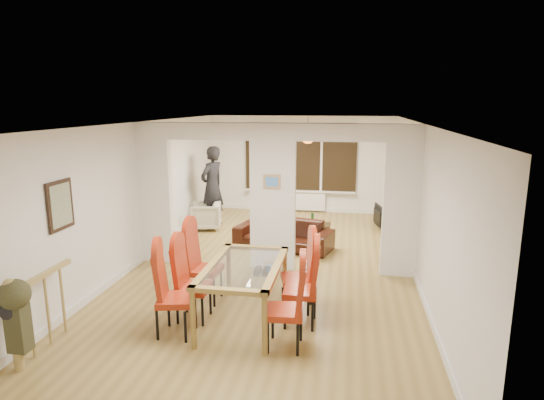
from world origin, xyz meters
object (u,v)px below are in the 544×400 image
(dining_table, at_px, (244,293))
(television, at_px, (377,217))
(dining_chair_rb, at_px, (300,285))
(armchair, at_px, (206,216))
(dining_chair_la, at_px, (175,293))
(sofa, at_px, (283,234))
(dining_chair_ra, at_px, (285,305))
(bowl, at_px, (315,223))
(dining_chair_lc, at_px, (205,265))
(dining_chair_lb, at_px, (193,282))
(person, at_px, (212,186))
(dining_chair_rc, at_px, (297,273))
(coffee_table, at_px, (311,228))
(bottle, at_px, (312,218))

(dining_table, height_order, television, dining_table)
(dining_chair_rb, bearing_deg, armchair, 119.85)
(dining_table, bearing_deg, armchair, 114.09)
(dining_chair_la, relative_size, sofa, 0.57)
(dining_chair_rb, distance_m, armchair, 5.15)
(television, bearing_deg, dining_chair_ra, 153.38)
(dining_chair_rb, relative_size, sofa, 0.55)
(armchair, distance_m, bowl, 2.59)
(dining_chair_lc, bearing_deg, bowl, 75.22)
(television, bearing_deg, dining_chair_lc, 136.21)
(dining_chair_lc, bearing_deg, television, 63.28)
(dining_table, distance_m, armchair, 4.82)
(dining_chair_ra, height_order, sofa, dining_chair_ra)
(dining_chair_lc, bearing_deg, dining_chair_rb, -14.80)
(dining_chair_lb, height_order, dining_chair_lc, dining_chair_lc)
(person, distance_m, bowl, 2.64)
(dining_chair_ra, bearing_deg, dining_table, 133.09)
(person, relative_size, bowl, 9.17)
(dining_chair_rc, bearing_deg, person, 106.15)
(dining_chair_rc, bearing_deg, armchair, 109.15)
(coffee_table, relative_size, bottle, 3.54)
(sofa, distance_m, person, 2.54)
(dining_chair_ra, bearing_deg, dining_chair_rb, 74.35)
(dining_chair_ra, bearing_deg, dining_chair_lc, 135.89)
(dining_chair_lb, height_order, person, person)
(dining_chair_lc, xyz_separation_m, sofa, (0.78, 2.76, -0.28))
(dining_table, relative_size, bottle, 6.79)
(person, relative_size, bottle, 7.55)
(dining_chair_la, xyz_separation_m, dining_chair_rb, (1.54, 0.54, -0.01))
(sofa, xyz_separation_m, bowl, (0.56, 1.19, -0.06))
(dining_chair_rb, distance_m, dining_chair_rc, 0.45)
(dining_chair_rc, relative_size, armchair, 1.58)
(dining_chair_rc, height_order, coffee_table, dining_chair_rc)
(bottle, bearing_deg, dining_chair_lb, -104.91)
(dining_chair_lc, xyz_separation_m, coffee_table, (1.24, 3.95, -0.47))
(dining_chair_rb, height_order, sofa, dining_chair_rb)
(dining_chair_la, height_order, coffee_table, dining_chair_la)
(dining_chair_rc, bearing_deg, dining_table, -159.41)
(dining_chair_la, relative_size, dining_chair_rb, 1.02)
(sofa, distance_m, armchair, 2.30)
(television, relative_size, bottle, 3.55)
(dining_chair_rc, bearing_deg, dining_chair_la, -160.50)
(dining_chair_la, bearing_deg, dining_chair_lc, 74.75)
(dining_chair_lb, height_order, dining_chair_rb, dining_chair_rb)
(dining_chair_rc, relative_size, coffee_table, 1.22)
(armchair, height_order, bowl, armchair)
(dining_chair_rb, relative_size, armchair, 1.60)
(person, relative_size, coffee_table, 2.14)
(bottle, bearing_deg, coffee_table, -107.81)
(armchair, bearing_deg, dining_chair_lb, 3.32)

